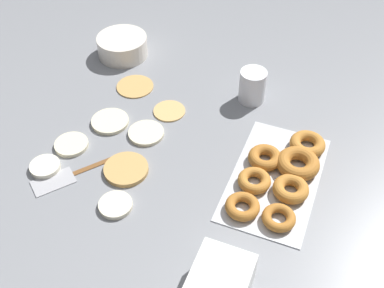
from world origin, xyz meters
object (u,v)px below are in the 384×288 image
Objects in this scene: pancake_3 at (45,167)px; pancake_6 at (146,133)px; pancake_4 at (71,145)px; paper_cup at (252,86)px; donut_tray at (281,174)px; spatula at (63,178)px; batter_bowl at (123,46)px; pancake_0 at (135,86)px; pancake_7 at (117,206)px; pancake_1 at (110,121)px; pancake_5 at (169,110)px; container_stack at (220,282)px; pancake_2 at (126,169)px.

pancake_3 is 0.79× the size of pancake_6.
pancake_4 is 0.56m from paper_cup.
donut_tray reaches higher than spatula.
batter_bowl is (0.55, 0.05, 0.03)m from pancake_3.
donut_tray is at bearing -71.42° from pancake_3.
pancake_3 is at bearing -174.63° from batter_bowl.
pancake_7 is at bearing -158.81° from pancake_0.
donut_tray reaches higher than pancake_1.
pancake_7 is (-0.44, -0.17, 0.00)m from pancake_0.
spatula is at bearing -168.53° from batter_bowl.
donut_tray is (0.20, -0.59, 0.01)m from pancake_3.
paper_cup reaches higher than pancake_6.
paper_cup is at bearing -98.06° from batter_bowl.
spatula is (-0.11, -0.04, -0.00)m from pancake_4.
paper_cup is 0.49× the size of spatula.
spatula is at bearing 156.20° from pancake_5.
paper_cup is at bearing 10.90° from container_stack.
pancake_7 reaches higher than pancake_0.
container_stack is (-0.71, -0.60, 0.01)m from batter_bowl.
batter_bowl is (0.21, 0.27, 0.03)m from pancake_5.
pancake_2 is 0.16m from spatula.
container_stack reaches higher than pancake_5.
batter_bowl reaches higher than pancake_2.
pancake_5 is 0.94× the size of pancake_6.
pancake_3 is at bearing 170.75° from pancake_0.
batter_bowl reaches higher than pancake_3.
pancake_5 is at bearing 124.59° from paper_cup.
pancake_0 is 0.74m from container_stack.
pancake_5 is 0.38m from spatula.
pancake_4 is (-0.12, 0.05, 0.00)m from pancake_1.
spatula is at bearing 179.51° from pancake_0.
pancake_6 is 0.99× the size of paper_cup.
batter_bowl is at bearing 61.45° from donut_tray.
paper_cup is (0.08, -0.36, 0.05)m from pancake_0.
pancake_4 is 0.45m from batter_bowl.
pancake_4 is 0.92× the size of pancake_6.
pancake_6 is 0.78× the size of container_stack.
container_stack reaches higher than pancake_6.
pancake_7 reaches higher than pancake_5.
batter_bowl reaches higher than pancake_5.
donut_tray reaches higher than pancake_4.
pancake_0 is 1.25× the size of pancake_4.
paper_cup is (0.38, -0.41, 0.05)m from pancake_4.
donut_tray is at bearing -149.74° from paper_cup.
pancake_0 is 1.22× the size of pancake_5.
container_stack reaches higher than batter_bowl.
pancake_2 reaches higher than pancake_5.
pancake_6 is at bearing 169.29° from pancake_5.
pancake_2 is 0.54m from batter_bowl.
pancake_6 is 1.21× the size of pancake_7.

